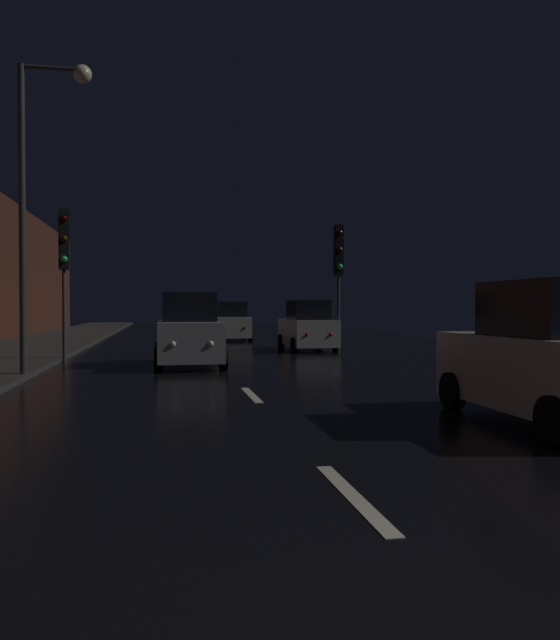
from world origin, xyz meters
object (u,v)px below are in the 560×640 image
(traffic_light_far_right, at_px, (339,260))
(car_parked_right_near, at_px, (551,358))
(car_distant_taillights, at_px, (231,323))
(car_parked_right_far, at_px, (308,327))
(traffic_light_far_left, at_px, (64,251))
(car_approaching_headlights, at_px, (189,333))
(streetlamp_overhead, at_px, (41,171))

(traffic_light_far_right, relative_size, car_parked_right_near, 1.14)
(car_distant_taillights, xyz_separation_m, car_parked_right_far, (2.26, -7.99, -0.00))
(traffic_light_far_left, relative_size, car_approaching_headlights, 1.13)
(traffic_light_far_right, bearing_deg, car_distant_taillights, -162.52)
(traffic_light_far_right, relative_size, car_parked_right_far, 1.21)
(traffic_light_far_left, xyz_separation_m, streetlamp_overhead, (0.24, -5.04, 1.47))
(car_parked_right_far, bearing_deg, streetlamp_overhead, 136.57)
(traffic_light_far_left, height_order, streetlamp_overhead, streetlamp_overhead)
(streetlamp_overhead, distance_m, car_distant_taillights, 18.60)
(traffic_light_far_left, distance_m, traffic_light_far_right, 9.85)
(traffic_light_far_left, bearing_deg, streetlamp_overhead, -8.70)
(streetlamp_overhead, xyz_separation_m, car_approaching_headlights, (3.59, 2.97, -3.99))
(car_approaching_headlights, bearing_deg, car_parked_right_near, 25.54)
(car_parked_right_near, bearing_deg, car_approaching_headlights, 25.54)
(car_approaching_headlights, bearing_deg, traffic_light_far_left, -118.37)
(traffic_light_far_left, bearing_deg, car_parked_right_near, 23.78)
(traffic_light_far_right, distance_m, car_parked_right_far, 3.23)
(traffic_light_far_left, distance_m, car_distant_taillights, 13.90)
(car_approaching_headlights, bearing_deg, car_distant_taillights, 169.08)
(traffic_light_far_left, relative_size, streetlamp_overhead, 0.64)
(car_approaching_headlights, relative_size, car_parked_right_far, 1.07)
(traffic_light_far_right, bearing_deg, streetlamp_overhead, -52.07)
(traffic_light_far_right, relative_size, car_approaching_headlights, 1.13)
(streetlamp_overhead, bearing_deg, car_parked_right_near, -40.98)
(car_distant_taillights, distance_m, car_parked_right_far, 8.30)
(car_parked_right_far, relative_size, car_parked_right_near, 0.95)
(traffic_light_far_right, height_order, car_parked_right_far, traffic_light_far_right)
(car_distant_taillights, height_order, car_parked_right_far, same)
(car_parked_right_far, bearing_deg, car_parked_right_near, 180.00)
(traffic_light_far_left, distance_m, car_approaching_headlights, 5.02)
(traffic_light_far_left, distance_m, streetlamp_overhead, 5.25)
(traffic_light_far_right, relative_size, car_distant_taillights, 1.21)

